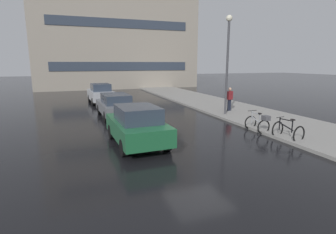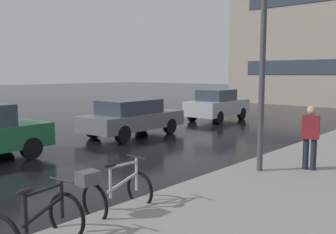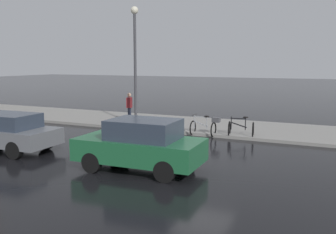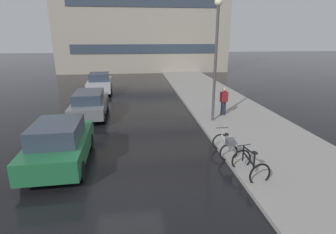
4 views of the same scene
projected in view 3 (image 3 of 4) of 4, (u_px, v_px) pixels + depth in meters
The scene contains 8 objects.
ground_plane at pixel (197, 157), 13.55m from camera, with size 140.00×140.00×0.00m, color black.
sidewalk_kerb at pixel (80, 116), 23.11m from camera, with size 4.80×60.00×0.14m, color gray.
bicycle_nearest at pixel (241, 129), 16.82m from camera, with size 0.93×1.22×0.99m.
bicycle_second at pixel (206, 126), 17.20m from camera, with size 0.72×1.35×0.99m.
car_green at pixel (141, 145), 11.76m from camera, with size 2.01×4.03×1.63m.
car_grey at pixel (4, 131), 14.34m from camera, with size 2.00×4.45×1.46m.
pedestrian at pixel (129, 106), 20.61m from camera, with size 0.45×0.34×1.72m.
streetlamp at pixel (135, 52), 19.02m from camera, with size 0.38×0.38×6.16m.
Camera 3 is at (-12.39, -4.65, 3.40)m, focal length 40.00 mm.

